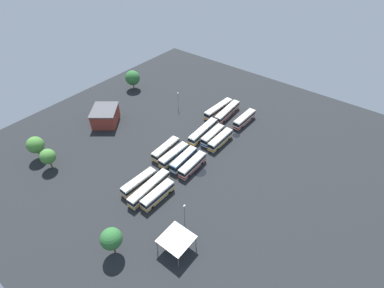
{
  "coord_description": "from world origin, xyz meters",
  "views": [
    {
      "loc": [
        61.02,
        47.27,
        66.0
      ],
      "look_at": [
        -0.22,
        -0.87,
        1.5
      ],
      "focal_mm": 27.87,
      "sensor_mm": 36.0,
      "label": 1
    }
  ],
  "objects": [
    {
      "name": "tree_west_edge",
      "position": [
        -16.25,
        -46.59,
        5.28
      ],
      "size": [
        6.36,
        6.36,
        8.47
      ],
      "color": "brown",
      "rests_on": "ground_plane"
    },
    {
      "name": "bus_row2_slot1",
      "position": [
        8.18,
        -1.77,
        1.82
      ],
      "size": [
        11.88,
        2.78,
        3.44
      ],
      "color": "silver",
      "rests_on": "ground_plane"
    },
    {
      "name": "depot_building",
      "position": [
        8.27,
        -35.63,
        2.95
      ],
      "size": [
        14.32,
        13.98,
        5.87
      ],
      "color": "maroon",
      "rests_on": "ground_plane"
    },
    {
      "name": "puddle_back_corner",
      "position": [
        -15.24,
        7.57,
        0.0
      ],
      "size": [
        2.77,
        2.77,
        0.01
      ],
      "primitive_type": "cylinder",
      "color": "black",
      "rests_on": "ground_plane"
    },
    {
      "name": "puddle_between_rows",
      "position": [
        7.67,
        8.45,
        0.0
      ],
      "size": [
        4.17,
        4.17,
        0.01
      ],
      "primitive_type": "cylinder",
      "color": "black",
      "rests_on": "ground_plane"
    },
    {
      "name": "bus_row1_slot3",
      "position": [
        -7.74,
        5.6,
        1.82
      ],
      "size": [
        11.59,
        2.71,
        3.44
      ],
      "color": "silver",
      "rests_on": "ground_plane"
    },
    {
      "name": "bus_row2_slot0",
      "position": [
        7.53,
        -5.85,
        1.82
      ],
      "size": [
        11.61,
        3.12,
        3.44
      ],
      "color": "silver",
      "rests_on": "ground_plane"
    },
    {
      "name": "tree_northwest",
      "position": [
        34.71,
        -36.8,
        5.48
      ],
      "size": [
        5.41,
        5.41,
        8.2
      ],
      "color": "brown",
      "rests_on": "ground_plane"
    },
    {
      "name": "bus_row3_slot2",
      "position": [
        23.26,
        2.0,
        1.82
      ],
      "size": [
        15.06,
        3.05,
        3.44
      ],
      "color": "silver",
      "rests_on": "ground_plane"
    },
    {
      "name": "bus_row2_slot2",
      "position": [
        7.83,
        2.04,
        1.82
      ],
      "size": [
        11.53,
        3.2,
        3.44
      ],
      "color": "teal",
      "rests_on": "ground_plane"
    },
    {
      "name": "tree_east_edge",
      "position": [
        34.99,
        -29.61,
        4.73
      ],
      "size": [
        4.79,
        4.79,
        7.14
      ],
      "color": "brown",
      "rests_on": "ground_plane"
    },
    {
      "name": "lamp_post_mid_lot",
      "position": [
        25.36,
        16.82,
        4.17
      ],
      "size": [
        0.56,
        0.28,
        7.53
      ],
      "color": "slate",
      "rests_on": "ground_plane"
    },
    {
      "name": "bus_row3_slot1",
      "position": [
        23.55,
        -1.89,
        1.82
      ],
      "size": [
        11.8,
        3.16,
        3.44
      ],
      "color": "silver",
      "rests_on": "ground_plane"
    },
    {
      "name": "bus_row0_slot1",
      "position": [
        -23.8,
        -1.93,
        1.82
      ],
      "size": [
        15.12,
        3.46,
        3.44
      ],
      "color": "silver",
      "rests_on": "ground_plane"
    },
    {
      "name": "maintenance_shelter",
      "position": [
        32.11,
        19.87,
        4.03
      ],
      "size": [
        7.24,
        7.21,
        4.25
      ],
      "color": "slate",
      "rests_on": "ground_plane"
    },
    {
      "name": "bus_row1_slot1",
      "position": [
        -7.95,
        -1.87,
        1.82
      ],
      "size": [
        15.1,
        3.34,
        3.44
      ],
      "color": "silver",
      "rests_on": "ground_plane"
    },
    {
      "name": "bus_row1_slot2",
      "position": [
        -8.17,
        2.06,
        1.82
      ],
      "size": [
        11.21,
        2.91,
        3.44
      ],
      "color": "silver",
      "rests_on": "ground_plane"
    },
    {
      "name": "tree_north_edge",
      "position": [
        42.04,
        8.75,
        5.67
      ],
      "size": [
        5.2,
        5.2,
        8.29
      ],
      "color": "brown",
      "rests_on": "ground_plane"
    },
    {
      "name": "bus_row0_slot3",
      "position": [
        -23.71,
        5.73,
        1.82
      ],
      "size": [
        11.88,
        2.8,
        3.44
      ],
      "color": "silver",
      "rests_on": "ground_plane"
    },
    {
      "name": "bus_row3_slot3",
      "position": [
        23.59,
        5.58,
        1.82
      ],
      "size": [
        11.17,
        2.82,
        3.44
      ],
      "color": "silver",
      "rests_on": "ground_plane"
    },
    {
      "name": "bus_row2_slot3",
      "position": [
        8.05,
        5.78,
        1.82
      ],
      "size": [
        11.39,
        2.97,
        3.44
      ],
      "color": "silver",
      "rests_on": "ground_plane"
    },
    {
      "name": "lamp_post_far_corner",
      "position": [
        -15.96,
        -20.33,
        4.06
      ],
      "size": [
        0.56,
        0.28,
        7.31
      ],
      "color": "slate",
      "rests_on": "ground_plane"
    },
    {
      "name": "ground_plane",
      "position": [
        0.0,
        0.0,
        0.0
      ],
      "size": [
        125.71,
        125.71,
        0.0
      ],
      "primitive_type": "plane",
      "color": "black"
    },
    {
      "name": "bus_row0_slot0",
      "position": [
        -23.5,
        -5.85,
        1.82
      ],
      "size": [
        15.11,
        3.41,
        3.44
      ],
      "color": "silver",
      "rests_on": "ground_plane"
    }
  ]
}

